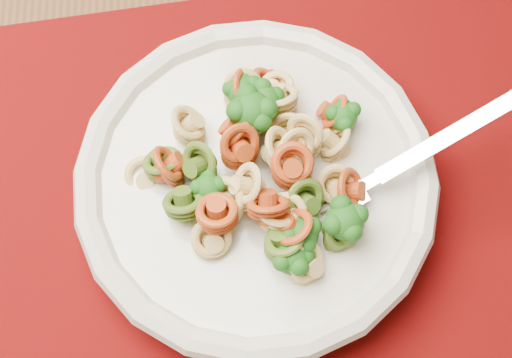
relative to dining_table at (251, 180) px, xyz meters
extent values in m
cube|color=#573518|center=(0.00, 0.00, 0.08)|extent=(1.54, 1.17, 0.04)
cube|color=#610406|center=(0.01, -0.05, 0.10)|extent=(0.48, 0.39, 0.00)
cylinder|color=silver|center=(-0.01, -0.05, 0.11)|extent=(0.11, 0.11, 0.01)
cylinder|color=silver|center=(-0.01, -0.05, 0.13)|extent=(0.24, 0.24, 0.03)
torus|color=silver|center=(-0.01, -0.05, 0.14)|extent=(0.26, 0.26, 0.02)
camera|label=1|loc=(-0.06, -0.22, 0.61)|focal=50.00mm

